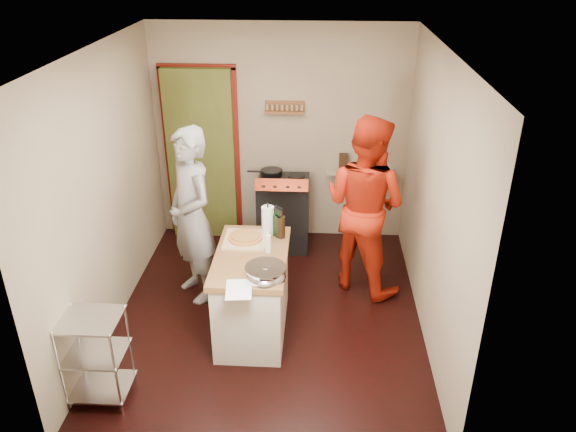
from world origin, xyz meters
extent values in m
plane|color=black|center=(0.00, 0.00, 0.00)|extent=(3.50, 3.50, 0.00)
cube|color=tan|center=(0.00, 1.75, 1.30)|extent=(3.00, 0.04, 2.60)
cube|color=#565B23|center=(-0.95, 1.80, 1.05)|extent=(0.80, 0.40, 2.10)
cube|color=maroon|center=(-1.37, 1.73, 1.05)|extent=(0.06, 0.06, 2.10)
cube|color=maroon|center=(-0.53, 1.73, 1.05)|extent=(0.06, 0.06, 2.10)
cube|color=maroon|center=(-0.95, 1.73, 2.10)|extent=(0.90, 0.06, 0.06)
cube|color=brown|center=(0.05, 1.70, 1.60)|extent=(0.46, 0.09, 0.03)
cube|color=brown|center=(0.05, 1.74, 1.66)|extent=(0.46, 0.02, 0.12)
cube|color=olive|center=(0.05, 1.70, 1.66)|extent=(0.42, 0.04, 0.07)
cube|color=tan|center=(0.95, 1.65, 0.90)|extent=(0.80, 0.18, 0.04)
cube|color=black|center=(0.75, 1.65, 1.02)|extent=(0.10, 0.14, 0.22)
cube|color=tan|center=(-1.50, 0.00, 1.30)|extent=(0.04, 3.50, 2.60)
cube|color=tan|center=(1.50, 0.00, 1.30)|extent=(0.04, 3.50, 2.60)
cube|color=white|center=(0.00, 0.00, 2.61)|extent=(3.00, 3.50, 0.02)
cube|color=black|center=(0.05, 1.43, 0.40)|extent=(0.60, 0.55, 0.80)
cube|color=black|center=(0.05, 1.43, 0.83)|extent=(0.60, 0.55, 0.06)
cube|color=maroon|center=(0.05, 1.15, 0.92)|extent=(0.60, 0.15, 0.17)
cylinder|color=black|center=(-0.10, 1.56, 0.91)|extent=(0.26, 0.26, 0.05)
cylinder|color=silver|center=(-1.50, -1.38, 0.40)|extent=(0.02, 0.02, 0.80)
cylinder|color=silver|center=(-1.06, -1.38, 0.40)|extent=(0.02, 0.02, 0.80)
cylinder|color=silver|center=(-1.50, -1.02, 0.40)|extent=(0.02, 0.02, 0.80)
cylinder|color=silver|center=(-1.06, -1.02, 0.40)|extent=(0.02, 0.02, 0.80)
cube|color=silver|center=(-1.28, -1.20, 0.10)|extent=(0.48, 0.40, 0.02)
cube|color=silver|center=(-1.28, -1.20, 0.45)|extent=(0.48, 0.40, 0.02)
cube|color=silver|center=(-1.28, -1.20, 0.78)|extent=(0.48, 0.40, 0.02)
cube|color=beige|center=(-0.13, -0.25, 0.39)|extent=(0.60, 1.06, 0.79)
cube|color=olive|center=(-0.13, -0.25, 0.81)|extent=(0.66, 1.11, 0.05)
cube|color=#D6BB82|center=(-0.22, 0.00, 0.85)|extent=(0.40, 0.40, 0.02)
cylinder|color=#CA853F|center=(-0.22, 0.00, 0.88)|extent=(0.32, 0.32, 0.02)
ellipsoid|color=silver|center=(0.04, -0.64, 0.89)|extent=(0.35, 0.35, 0.11)
cylinder|color=white|center=(-0.01, 0.16, 0.98)|extent=(0.12, 0.12, 0.28)
cylinder|color=silver|center=(0.02, -0.19, 0.92)|extent=(0.06, 0.06, 0.17)
cube|color=white|center=(-0.17, -0.82, 0.84)|extent=(0.24, 0.32, 0.00)
cylinder|color=black|center=(0.07, 0.14, 0.99)|extent=(0.08, 0.08, 0.31)
cylinder|color=black|center=(0.12, 0.09, 0.99)|extent=(0.08, 0.08, 0.31)
cylinder|color=black|center=(0.10, 0.10, 0.99)|extent=(0.08, 0.08, 0.31)
imported|color=silver|center=(-0.79, 0.32, 0.92)|extent=(0.76, 0.80, 1.84)
imported|color=#B7210C|center=(0.94, 0.62, 0.95)|extent=(1.17, 1.12, 1.90)
camera|label=1|loc=(0.46, -4.60, 3.43)|focal=35.00mm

